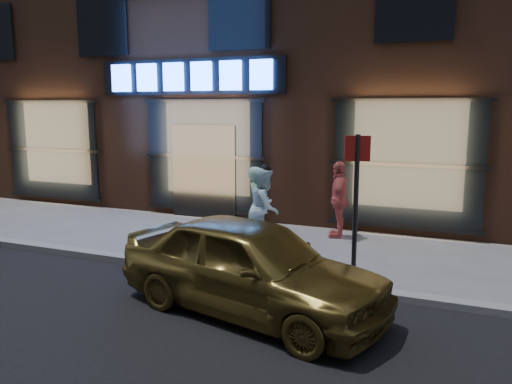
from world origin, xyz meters
TOP-DOWN VIEW (x-y plane):
  - ground at (0.00, 0.00)m, footprint 90.00×90.00m
  - curb at (0.00, 0.00)m, footprint 60.00×0.25m
  - storefront_building at (-0.00, 7.99)m, footprint 30.20×8.28m
  - man_bowtie at (2.21, 2.11)m, footprint 0.53×0.68m
  - man_cap at (2.41, 2.04)m, footprint 0.72×0.87m
  - passerby at (3.67, 3.30)m, footprint 0.54×1.04m
  - gold_sedan at (3.45, -1.22)m, footprint 4.25×2.51m
  - sign_post at (4.60, 0.26)m, footprint 0.38×0.16m

SIDE VIEW (x-z plane):
  - ground at x=0.00m, z-range 0.00..0.00m
  - curb at x=0.00m, z-range 0.00..0.12m
  - gold_sedan at x=3.45m, z-range 0.00..1.36m
  - man_bowtie at x=2.21m, z-range 0.00..1.63m
  - man_cap at x=2.41m, z-range 0.00..1.64m
  - passerby at x=3.67m, z-range 0.00..1.69m
  - sign_post at x=4.60m, z-range 0.26..2.71m
  - storefront_building at x=0.00m, z-range 0.00..10.30m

